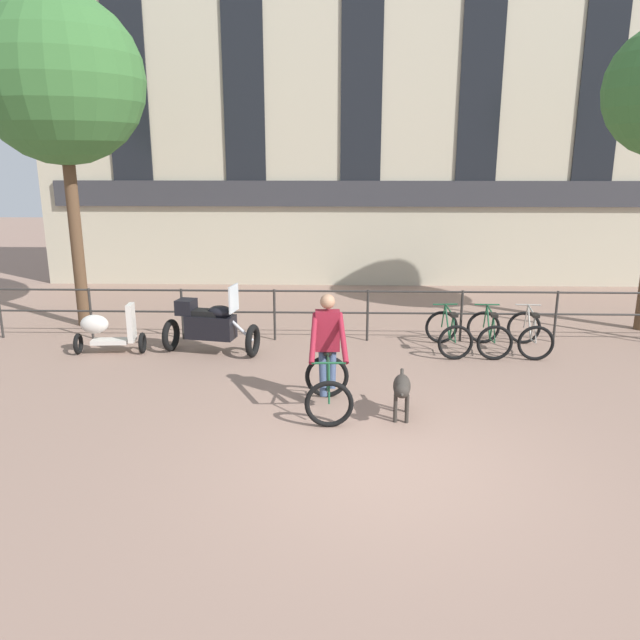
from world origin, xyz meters
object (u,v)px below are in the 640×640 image
at_px(parked_bicycle_mid_left, 489,333).
at_px(cyclist_with_bike, 328,359).
at_px(parked_bicycle_mid_right, 530,334).
at_px(parked_scooter, 107,330).
at_px(parked_motorcycle, 210,325).
at_px(parked_bicycle_near_lamp, 448,333).
at_px(dog, 402,388).

bearing_deg(parked_bicycle_mid_left, cyclist_with_bike, 44.52).
distance_m(parked_bicycle_mid_right, parked_scooter, 8.01).
relative_size(parked_motorcycle, parked_scooter, 1.42).
height_order(parked_bicycle_mid_left, parked_scooter, parked_scooter).
xyz_separation_m(parked_motorcycle, parked_bicycle_near_lamp, (4.52, 0.28, -0.20)).
relative_size(parked_motorcycle, parked_bicycle_mid_right, 1.60).
bearing_deg(parked_bicycle_mid_left, parked_motorcycle, 4.68).
distance_m(parked_bicycle_mid_left, parked_bicycle_mid_right, 0.77).
bearing_deg(dog, parked_scooter, 157.13).
relative_size(dog, parked_bicycle_mid_left, 0.90).
bearing_deg(parked_scooter, parked_bicycle_mid_right, -91.85).
relative_size(dog, parked_scooter, 0.78).
distance_m(parked_motorcycle, parked_scooter, 1.95).
distance_m(dog, parked_bicycle_near_lamp, 3.43).
distance_m(cyclist_with_bike, parked_bicycle_mid_right, 4.75).
distance_m(dog, parked_scooter, 5.99).
xyz_separation_m(parked_motorcycle, parked_bicycle_mid_left, (5.29, 0.28, -0.20)).
xyz_separation_m(cyclist_with_bike, parked_scooter, (-4.20, 2.49, -0.30)).
bearing_deg(dog, cyclist_with_bike, 165.69).
height_order(dog, parked_bicycle_near_lamp, parked_bicycle_near_lamp).
bearing_deg(cyclist_with_bike, parked_motorcycle, 129.04).
relative_size(parked_motorcycle, parked_bicycle_near_lamp, 1.60).
distance_m(parked_bicycle_near_lamp, parked_bicycle_mid_left, 0.77).
height_order(cyclist_with_bike, parked_bicycle_mid_left, cyclist_with_bike).
relative_size(cyclist_with_bike, parked_bicycle_mid_right, 1.47).
height_order(dog, parked_bicycle_mid_left, parked_bicycle_mid_left).
xyz_separation_m(parked_bicycle_mid_left, parked_scooter, (-7.23, -0.33, 0.10)).
distance_m(parked_motorcycle, parked_bicycle_mid_left, 5.30).
bearing_deg(parked_motorcycle, dog, -120.13).
bearing_deg(parked_bicycle_mid_right, cyclist_with_bike, 41.11).
bearing_deg(parked_bicycle_mid_left, parked_bicycle_near_lamp, 1.63).
bearing_deg(parked_bicycle_near_lamp, parked_motorcycle, -1.12).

